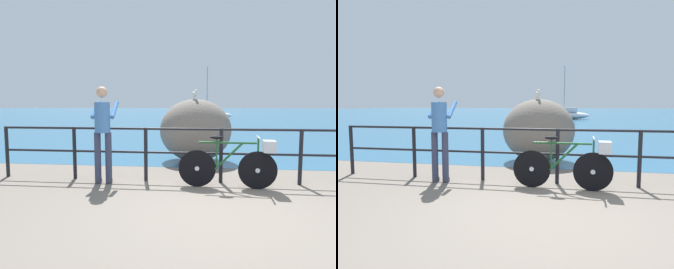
{
  "view_description": "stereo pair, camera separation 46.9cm",
  "coord_description": "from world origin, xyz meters",
  "views": [
    {
      "loc": [
        -0.34,
        -4.1,
        1.48
      ],
      "look_at": [
        -1.04,
        2.01,
        0.85
      ],
      "focal_mm": 32.87,
      "sensor_mm": 36.0,
      "label": 1
    },
    {
      "loc": [
        0.13,
        -4.03,
        1.48
      ],
      "look_at": [
        -1.04,
        2.01,
        0.85
      ],
      "focal_mm": 32.87,
      "sensor_mm": 36.0,
      "label": 2
    }
  ],
  "objects": [
    {
      "name": "ground_plane",
      "position": [
        0.0,
        20.0,
        -0.05
      ],
      "size": [
        120.0,
        120.0,
        0.1
      ],
      "primitive_type": "cube",
      "color": "#6B6056"
    },
    {
      "name": "sea_surface",
      "position": [
        0.0,
        47.89,
        0.0
      ],
      "size": [
        120.0,
        90.0,
        0.01
      ],
      "primitive_type": "cube",
      "color": "#285B7F",
      "rests_on": "ground_plane"
    },
    {
      "name": "promenade_railing",
      "position": [
        0.0,
        1.61,
        0.64
      ],
      "size": [
        8.59,
        0.07,
        1.02
      ],
      "color": "black",
      "rests_on": "ground_plane"
    },
    {
      "name": "bicycle",
      "position": [
        0.23,
        1.25,
        0.46
      ],
      "size": [
        1.7,
        0.48,
        0.92
      ],
      "rotation": [
        0.0,
        0.0,
        -0.05
      ],
      "color": "black",
      "rests_on": "ground_plane"
    },
    {
      "name": "person_at_railing",
      "position": [
        -2.16,
        1.33,
        0.99
      ],
      "size": [
        0.49,
        0.65,
        1.78
      ],
      "rotation": [
        0.0,
        0.0,
        1.66
      ],
      "color": "#333851",
      "rests_on": "ground_plane"
    },
    {
      "name": "breakwater_boulder_main",
      "position": [
        -0.54,
        3.77,
        0.79
      ],
      "size": [
        1.82,
        1.57,
        1.59
      ],
      "color": "slate",
      "rests_on": "ground"
    },
    {
      "name": "seagull",
      "position": [
        -0.56,
        3.71,
        1.73
      ],
      "size": [
        0.19,
        0.34,
        0.23
      ],
      "rotation": [
        0.0,
        0.0,
        5.02
      ],
      "color": "gold",
      "rests_on": "breakwater_boulder_main"
    },
    {
      "name": "sailboat",
      "position": [
        0.22,
        25.18,
        0.42
      ],
      "size": [
        4.56,
        2.06,
        4.9
      ],
      "rotation": [
        0.0,
        0.0,
        3.32
      ],
      "color": "white",
      "rests_on": "sea_surface"
    }
  ]
}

